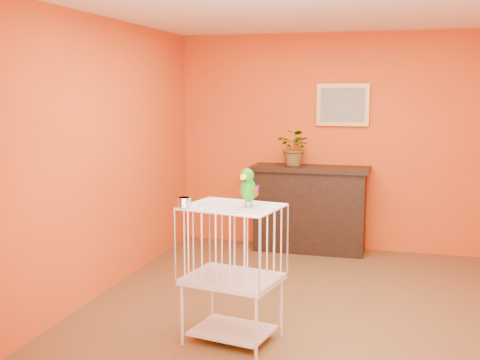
% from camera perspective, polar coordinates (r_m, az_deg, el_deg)
% --- Properties ---
extents(ground, '(4.50, 4.50, 0.00)m').
position_cam_1_polar(ground, '(5.43, 6.74, -12.29)').
color(ground, brown).
rests_on(ground, ground).
extents(room_shell, '(4.50, 4.50, 4.50)m').
position_cam_1_polar(room_shell, '(5.09, 7.05, 4.64)').
color(room_shell, '#E15215').
rests_on(room_shell, ground).
extents(console_cabinet, '(1.38, 0.50, 1.03)m').
position_cam_1_polar(console_cabinet, '(7.25, 6.62, -2.73)').
color(console_cabinet, black).
rests_on(console_cabinet, ground).
extents(potted_plant, '(0.53, 0.56, 0.34)m').
position_cam_1_polar(potted_plant, '(7.17, 5.24, 2.68)').
color(potted_plant, '#26722D').
rests_on(potted_plant, console_cabinet).
extents(framed_picture, '(0.62, 0.04, 0.50)m').
position_cam_1_polar(framed_picture, '(7.28, 9.71, 7.04)').
color(framed_picture, '#BB8942').
rests_on(framed_picture, room_shell).
extents(birdcage, '(0.77, 0.64, 1.06)m').
position_cam_1_polar(birdcage, '(4.63, -0.72, -8.71)').
color(birdcage, silver).
rests_on(birdcage, ground).
extents(feed_cup, '(0.10, 0.10, 0.07)m').
position_cam_1_polar(feed_cup, '(4.47, -5.32, -2.09)').
color(feed_cup, silver).
rests_on(feed_cup, birdcage).
extents(parrot, '(0.15, 0.26, 0.30)m').
position_cam_1_polar(parrot, '(4.45, 0.81, -0.68)').
color(parrot, '#59544C').
rests_on(parrot, birdcage).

